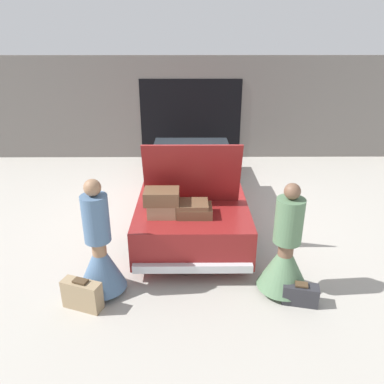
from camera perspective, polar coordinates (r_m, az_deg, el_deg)
ground_plane at (r=7.73m, az=-0.07°, el=-2.44°), size 40.00×40.00×0.00m
garage_wall_back at (r=10.68m, az=-0.20°, el=12.59°), size 12.00×0.14×2.80m
car at (r=7.50m, az=-0.11°, el=1.45°), size 1.82×5.13×1.82m
person_left at (r=5.22m, az=-13.87°, el=-9.24°), size 0.66×0.66×1.67m
person_right at (r=5.26m, az=14.00°, el=-9.37°), size 0.70×0.70×1.61m
suitcase_beside_left_person at (r=5.22m, az=-16.39°, el=-14.78°), size 0.55×0.35×0.43m
suitcase_beside_right_person at (r=5.33m, az=16.16°, el=-14.73°), size 0.49×0.29×0.31m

